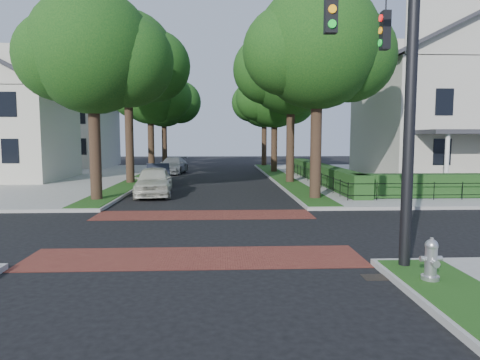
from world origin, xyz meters
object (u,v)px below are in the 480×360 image
at_px(parked_car_middle, 158,174).
at_px(parked_car_rear, 173,165).
at_px(parked_car_front, 154,181).
at_px(traffic_signal, 399,73).
at_px(fire_hydrant, 431,260).

distance_m(parked_car_middle, parked_car_rear, 9.12).
distance_m(parked_car_front, parked_car_rear, 14.78).
relative_size(traffic_signal, fire_hydrant, 8.57).
relative_size(traffic_signal, parked_car_rear, 1.59).
height_order(parked_car_middle, fire_hydrant, parked_car_middle).
xyz_separation_m(parked_car_front, fire_hydrant, (8.20, -14.93, -0.23)).
bearing_deg(parked_car_front, parked_car_rear, 87.36).
distance_m(parked_car_middle, fire_hydrant, 22.38).
height_order(traffic_signal, parked_car_front, traffic_signal).
height_order(parked_car_front, fire_hydrant, parked_car_front).
bearing_deg(parked_car_middle, parked_car_rear, 80.99).
bearing_deg(fire_hydrant, parked_car_rear, 115.51).
relative_size(traffic_signal, parked_car_front, 1.66).
relative_size(parked_car_front, parked_car_middle, 1.10).
xyz_separation_m(parked_car_middle, parked_car_rear, (0.00, 9.12, 0.01)).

